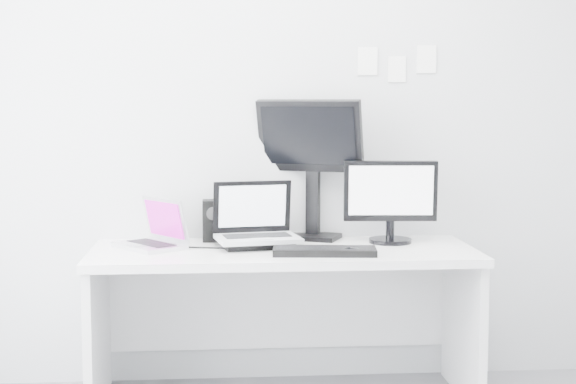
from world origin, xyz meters
name	(u,v)px	position (x,y,z in m)	size (l,w,h in m)	color
back_wall	(278,115)	(0.00, 1.60, 1.35)	(3.60, 3.60, 0.00)	#B9BCBE
desk	(283,325)	(0.00, 1.25, 0.36)	(1.80, 0.70, 0.73)	white
macbook	(149,222)	(-0.63, 1.32, 0.85)	(0.33, 0.24, 0.24)	silver
speaker	(213,220)	(-0.33, 1.51, 0.83)	(0.10, 0.10, 0.21)	black
dell_laptop	(258,214)	(-0.12, 1.30, 0.89)	(0.38, 0.30, 0.32)	#B7BBC0
rear_monitor	(311,168)	(0.16, 1.53, 1.09)	(0.53, 0.19, 0.72)	black
samsung_monitor	(391,200)	(0.53, 1.38, 0.94)	(0.45, 0.21, 0.42)	black
keyboard	(325,251)	(0.17, 1.08, 0.75)	(0.46, 0.16, 0.03)	black
mouse	(351,251)	(0.29, 1.06, 0.75)	(0.11, 0.07, 0.04)	black
wall_note_0	(368,61)	(0.45, 1.59, 1.62)	(0.10, 0.00, 0.14)	white
wall_note_1	(397,69)	(0.60, 1.59, 1.58)	(0.09, 0.00, 0.13)	white
wall_note_2	(426,59)	(0.75, 1.59, 1.63)	(0.10, 0.00, 0.14)	white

